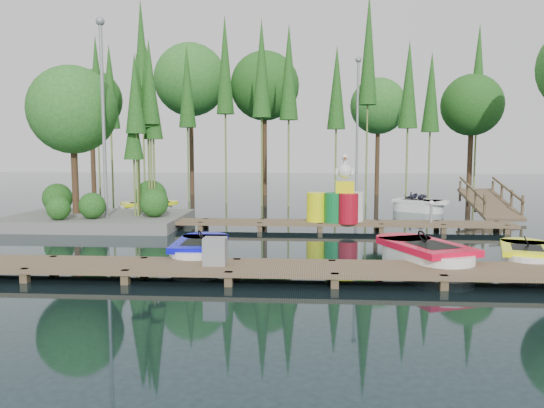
# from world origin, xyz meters

# --- Properties ---
(ground_plane) EXTENTS (90.00, 90.00, 0.00)m
(ground_plane) POSITION_xyz_m (0.00, 0.00, 0.00)
(ground_plane) COLOR #1B2D32
(near_dock) EXTENTS (18.00, 1.50, 0.50)m
(near_dock) POSITION_xyz_m (0.00, -4.50, 0.23)
(near_dock) COLOR brown
(near_dock) RESTS_ON ground
(far_dock) EXTENTS (15.00, 1.20, 0.50)m
(far_dock) POSITION_xyz_m (1.00, 2.50, 0.23)
(far_dock) COLOR brown
(far_dock) RESTS_ON ground
(island) EXTENTS (6.20, 4.20, 6.75)m
(island) POSITION_xyz_m (-6.30, 3.29, 3.18)
(island) COLOR slate
(island) RESTS_ON ground
(tree_screen) EXTENTS (34.42, 18.53, 10.31)m
(tree_screen) POSITION_xyz_m (-2.04, 10.60, 6.12)
(tree_screen) COLOR #452F1D
(tree_screen) RESTS_ON ground
(lamp_island) EXTENTS (0.30, 0.30, 7.25)m
(lamp_island) POSITION_xyz_m (-5.50, 2.50, 4.26)
(lamp_island) COLOR gray
(lamp_island) RESTS_ON ground
(lamp_rear) EXTENTS (0.30, 0.30, 7.25)m
(lamp_rear) POSITION_xyz_m (4.00, 11.00, 4.26)
(lamp_rear) COLOR gray
(lamp_rear) RESTS_ON ground
(ramp) EXTENTS (1.50, 3.94, 1.49)m
(ramp) POSITION_xyz_m (9.00, 6.50, 0.59)
(ramp) COLOR brown
(ramp) RESTS_ON ground
(boat_blue) EXTENTS (1.25, 2.63, 0.87)m
(boat_blue) POSITION_xyz_m (-1.04, -2.93, 0.25)
(boat_blue) COLOR white
(boat_blue) RESTS_ON ground
(boat_red) EXTENTS (2.36, 3.22, 0.99)m
(boat_red) POSITION_xyz_m (4.31, -3.29, 0.29)
(boat_red) COLOR white
(boat_red) RESTS_ON ground
(boat_yellow_near) EXTENTS (1.75, 2.61, 0.81)m
(boat_yellow_near) POSITION_xyz_m (6.75, -2.90, 0.23)
(boat_yellow_near) COLOR white
(boat_yellow_near) RESTS_ON ground
(boat_yellow_far) EXTENTS (2.75, 2.23, 1.26)m
(boat_yellow_far) POSITION_xyz_m (-5.23, 6.32, 0.27)
(boat_yellow_far) COLOR white
(boat_yellow_far) RESTS_ON ground
(boat_white_far) EXTENTS (2.75, 2.43, 1.21)m
(boat_white_far) POSITION_xyz_m (6.51, 8.13, 0.27)
(boat_white_far) COLOR white
(boat_white_far) RESTS_ON ground
(utility_cabinet) EXTENTS (0.48, 0.41, 0.59)m
(utility_cabinet) POSITION_xyz_m (-0.39, -4.50, 0.60)
(utility_cabinet) COLOR gray
(utility_cabinet) RESTS_ON near_dock
(yellow_barrel) EXTENTS (0.66, 0.66, 1.00)m
(yellow_barrel) POSITION_xyz_m (1.88, 2.50, 0.80)
(yellow_barrel) COLOR #F2FE0D
(yellow_barrel) RESTS_ON far_dock
(drum_cluster) EXTENTS (1.34, 1.23, 2.31)m
(drum_cluster) POSITION_xyz_m (2.86, 2.34, 0.98)
(drum_cluster) COLOR #0C7431
(drum_cluster) RESTS_ON far_dock
(seagull_post) EXTENTS (0.47, 0.25, 0.75)m
(seagull_post) POSITION_xyz_m (5.76, 2.50, 0.81)
(seagull_post) COLOR gray
(seagull_post) RESTS_ON far_dock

